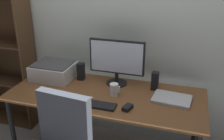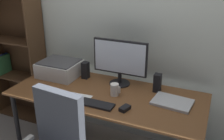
% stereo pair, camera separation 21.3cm
% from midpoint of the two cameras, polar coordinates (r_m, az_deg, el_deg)
% --- Properties ---
extents(back_wall, '(6.40, 0.10, 2.60)m').
position_cam_midpoint_polar(back_wall, '(2.60, -0.09, 11.10)').
color(back_wall, beige).
rests_on(back_wall, ground).
extents(desk, '(1.75, 0.74, 0.74)m').
position_cam_midpoint_polar(desk, '(2.35, -4.05, -6.96)').
color(desk, brown).
rests_on(desk, ground).
extents(monitor, '(0.53, 0.20, 0.44)m').
position_cam_midpoint_polar(monitor, '(2.39, -1.49, 2.30)').
color(monitor, black).
rests_on(monitor, desk).
extents(keyboard, '(0.29, 0.11, 0.02)m').
position_cam_midpoint_polar(keyboard, '(2.12, -5.91, -7.82)').
color(keyboard, black).
rests_on(keyboard, desk).
extents(mouse, '(0.08, 0.11, 0.03)m').
position_cam_midpoint_polar(mouse, '(2.06, 0.51, -8.42)').
color(mouse, black).
rests_on(mouse, desk).
extents(coffee_mug, '(0.09, 0.07, 0.11)m').
position_cam_midpoint_polar(coffee_mug, '(2.26, -2.20, -4.36)').
color(coffee_mug, white).
rests_on(coffee_mug, desk).
extents(laptop, '(0.34, 0.26, 0.02)m').
position_cam_midpoint_polar(laptop, '(2.23, 10.52, -6.40)').
color(laptop, '#B7BABC').
rests_on(laptop, desk).
extents(speaker_left, '(0.06, 0.07, 0.17)m').
position_cam_midpoint_polar(speaker_left, '(2.58, -9.31, -0.38)').
color(speaker_left, black).
rests_on(speaker_left, desk).
extents(speaker_right, '(0.06, 0.07, 0.17)m').
position_cam_midpoint_polar(speaker_right, '(2.36, 7.01, -2.47)').
color(speaker_right, black).
rests_on(speaker_right, desk).
extents(printer, '(0.40, 0.34, 0.16)m').
position_cam_midpoint_polar(printer, '(2.67, -15.04, -0.18)').
color(printer, silver).
rests_on(printer, desk).
extents(paper_sheet, '(0.23, 0.31, 0.00)m').
position_cam_midpoint_polar(paper_sheet, '(2.18, -10.96, -7.45)').
color(paper_sheet, white).
rests_on(paper_sheet, desk).
extents(bookshelf, '(0.68, 0.28, 1.52)m').
position_cam_midpoint_polar(bookshelf, '(3.28, -24.43, 1.53)').
color(bookshelf, '#4C331E').
rests_on(bookshelf, ground).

